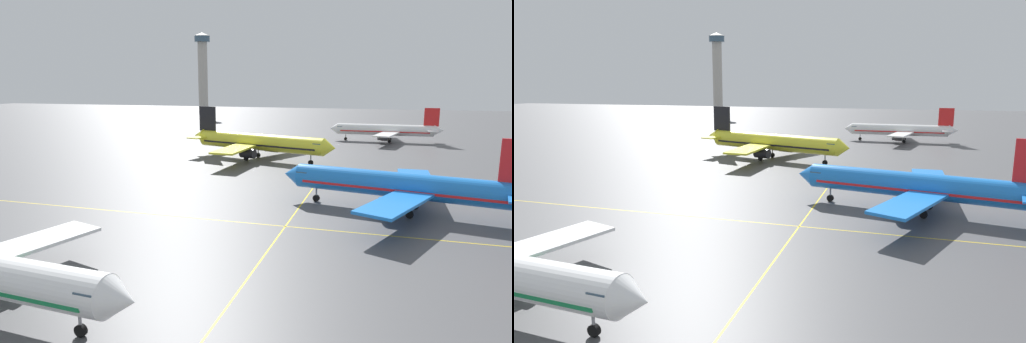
# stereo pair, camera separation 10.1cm
# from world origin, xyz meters

# --- Properties ---
(airliner_second_row) EXTENTS (36.22, 30.80, 11.31)m
(airliner_second_row) POSITION_xyz_m (14.63, 46.84, 3.86)
(airliner_second_row) COLOR blue
(airliner_second_row) RESTS_ON ground
(airliner_third_row) EXTENTS (38.68, 32.98, 12.22)m
(airliner_third_row) POSITION_xyz_m (-17.56, 83.70, 4.17)
(airliner_third_row) COLOR yellow
(airliner_third_row) RESTS_ON ground
(airliner_far_left_stand) EXTENTS (34.06, 29.46, 10.62)m
(airliner_far_left_stand) POSITION_xyz_m (11.53, 126.10, 3.62)
(airliner_far_left_stand) COLOR white
(airliner_far_left_stand) RESTS_ON ground
(taxiway_markings) EXTENTS (131.00, 83.40, 0.01)m
(taxiway_markings) POSITION_xyz_m (0.00, 16.95, 0.00)
(taxiway_markings) COLOR yellow
(taxiway_markings) RESTS_ON ground
(control_tower) EXTENTS (8.82, 8.82, 44.65)m
(control_tower) POSITION_xyz_m (-87.88, 217.61, 25.52)
(control_tower) COLOR #ADA89E
(control_tower) RESTS_ON ground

